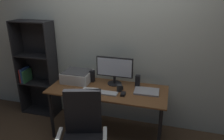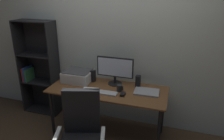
{
  "view_description": "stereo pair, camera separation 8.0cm",
  "coord_description": "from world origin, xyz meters",
  "px_view_note": "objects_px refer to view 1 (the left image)",
  "views": [
    {
      "loc": [
        0.76,
        -2.47,
        1.99
      ],
      "look_at": [
        0.07,
        -0.04,
        1.04
      ],
      "focal_mm": 33.84,
      "sensor_mm": 36.0,
      "label": 1
    },
    {
      "loc": [
        0.84,
        -2.45,
        1.99
      ],
      "look_at": [
        0.07,
        -0.04,
        1.04
      ],
      "focal_mm": 33.84,
      "sensor_mm": 36.0,
      "label": 2
    }
  ],
  "objects_px": {
    "desk": "(108,95)",
    "keyboard": "(106,93)",
    "mouse": "(123,94)",
    "speaker_right": "(138,81)",
    "monitor": "(114,69)",
    "speaker_left": "(92,76)",
    "bookshelf": "(37,69)",
    "coffee_mug": "(119,88)",
    "laptop": "(147,91)",
    "printer": "(77,76)"
  },
  "relations": [
    {
      "from": "mouse",
      "to": "printer",
      "type": "height_order",
      "value": "printer"
    },
    {
      "from": "mouse",
      "to": "bookshelf",
      "type": "relative_size",
      "value": 0.06
    },
    {
      "from": "bookshelf",
      "to": "coffee_mug",
      "type": "bearing_deg",
      "value": -13.2
    },
    {
      "from": "monitor",
      "to": "mouse",
      "type": "relative_size",
      "value": 5.41
    },
    {
      "from": "desk",
      "to": "bookshelf",
      "type": "bearing_deg",
      "value": 166.05
    },
    {
      "from": "speaker_left",
      "to": "coffee_mug",
      "type": "bearing_deg",
      "value": -23.75
    },
    {
      "from": "keyboard",
      "to": "speaker_left",
      "type": "height_order",
      "value": "speaker_left"
    },
    {
      "from": "keyboard",
      "to": "coffee_mug",
      "type": "height_order",
      "value": "coffee_mug"
    },
    {
      "from": "mouse",
      "to": "speaker_right",
      "type": "relative_size",
      "value": 0.56
    },
    {
      "from": "speaker_left",
      "to": "speaker_right",
      "type": "distance_m",
      "value": 0.67
    },
    {
      "from": "speaker_right",
      "to": "keyboard",
      "type": "bearing_deg",
      "value": -138.21
    },
    {
      "from": "mouse",
      "to": "speaker_right",
      "type": "height_order",
      "value": "speaker_right"
    },
    {
      "from": "monitor",
      "to": "printer",
      "type": "distance_m",
      "value": 0.57
    },
    {
      "from": "coffee_mug",
      "to": "laptop",
      "type": "relative_size",
      "value": 0.29
    },
    {
      "from": "desk",
      "to": "coffee_mug",
      "type": "bearing_deg",
      "value": -7.24
    },
    {
      "from": "keyboard",
      "to": "mouse",
      "type": "bearing_deg",
      "value": 3.62
    },
    {
      "from": "laptop",
      "to": "keyboard",
      "type": "bearing_deg",
      "value": -161.83
    },
    {
      "from": "bookshelf",
      "to": "desk",
      "type": "bearing_deg",
      "value": -13.95
    },
    {
      "from": "monitor",
      "to": "printer",
      "type": "height_order",
      "value": "monitor"
    },
    {
      "from": "laptop",
      "to": "speaker_right",
      "type": "relative_size",
      "value": 1.88
    },
    {
      "from": "printer",
      "to": "keyboard",
      "type": "bearing_deg",
      "value": -26.76
    },
    {
      "from": "laptop",
      "to": "speaker_right",
      "type": "bearing_deg",
      "value": 134.94
    },
    {
      "from": "laptop",
      "to": "speaker_right",
      "type": "distance_m",
      "value": 0.21
    },
    {
      "from": "coffee_mug",
      "to": "bookshelf",
      "type": "xyz_separation_m",
      "value": [
        -1.49,
        0.35,
        -0.01
      ]
    },
    {
      "from": "bookshelf",
      "to": "keyboard",
      "type": "bearing_deg",
      "value": -19.04
    },
    {
      "from": "keyboard",
      "to": "bookshelf",
      "type": "xyz_separation_m",
      "value": [
        -1.34,
        0.46,
        0.02
      ]
    },
    {
      "from": "keyboard",
      "to": "mouse",
      "type": "relative_size",
      "value": 3.02
    },
    {
      "from": "keyboard",
      "to": "bookshelf",
      "type": "relative_size",
      "value": 0.18
    },
    {
      "from": "keyboard",
      "to": "mouse",
      "type": "distance_m",
      "value": 0.22
    },
    {
      "from": "keyboard",
      "to": "speaker_right",
      "type": "relative_size",
      "value": 1.71
    },
    {
      "from": "coffee_mug",
      "to": "laptop",
      "type": "bearing_deg",
      "value": 11.11
    },
    {
      "from": "coffee_mug",
      "to": "speaker_left",
      "type": "bearing_deg",
      "value": 156.25
    },
    {
      "from": "keyboard",
      "to": "desk",
      "type": "bearing_deg",
      "value": 99.59
    },
    {
      "from": "coffee_mug",
      "to": "bookshelf",
      "type": "bearing_deg",
      "value": 166.8
    },
    {
      "from": "monitor",
      "to": "mouse",
      "type": "height_order",
      "value": "monitor"
    },
    {
      "from": "mouse",
      "to": "speaker_left",
      "type": "height_order",
      "value": "speaker_left"
    },
    {
      "from": "speaker_right",
      "to": "mouse",
      "type": "bearing_deg",
      "value": -114.16
    },
    {
      "from": "speaker_right",
      "to": "laptop",
      "type": "bearing_deg",
      "value": -42.98
    },
    {
      "from": "coffee_mug",
      "to": "laptop",
      "type": "xyz_separation_m",
      "value": [
        0.35,
        0.07,
        -0.03
      ]
    },
    {
      "from": "mouse",
      "to": "coffee_mug",
      "type": "xyz_separation_m",
      "value": [
        -0.07,
        0.1,
        0.03
      ]
    },
    {
      "from": "monitor",
      "to": "bookshelf",
      "type": "height_order",
      "value": "bookshelf"
    },
    {
      "from": "desk",
      "to": "coffee_mug",
      "type": "xyz_separation_m",
      "value": [
        0.17,
        -0.02,
        0.13
      ]
    },
    {
      "from": "speaker_left",
      "to": "printer",
      "type": "bearing_deg",
      "value": -166.91
    },
    {
      "from": "monitor",
      "to": "laptop",
      "type": "distance_m",
      "value": 0.54
    },
    {
      "from": "desk",
      "to": "keyboard",
      "type": "height_order",
      "value": "keyboard"
    },
    {
      "from": "desk",
      "to": "printer",
      "type": "relative_size",
      "value": 3.99
    },
    {
      "from": "desk",
      "to": "speaker_left",
      "type": "relative_size",
      "value": 9.38
    },
    {
      "from": "monitor",
      "to": "mouse",
      "type": "bearing_deg",
      "value": -57.29
    },
    {
      "from": "speaker_left",
      "to": "speaker_right",
      "type": "relative_size",
      "value": 1.0
    },
    {
      "from": "speaker_left",
      "to": "bookshelf",
      "type": "distance_m",
      "value": 1.04
    }
  ]
}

